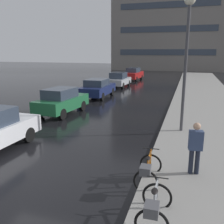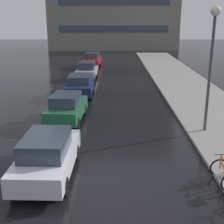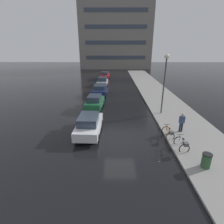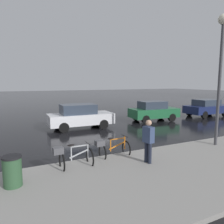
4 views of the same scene
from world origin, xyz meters
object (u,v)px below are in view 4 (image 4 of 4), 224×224
(bicycle_nearest, at_px, (72,157))
(car_green, at_px, (153,111))
(trash_bin, at_px, (12,173))
(car_white, at_px, (80,116))
(pedestrian, at_px, (148,140))
(streetlamp, at_px, (221,55))
(car_navy, at_px, (207,108))
(bicycle_second, at_px, (111,148))

(bicycle_nearest, xyz_separation_m, car_green, (-6.87, 8.64, 0.32))
(trash_bin, bearing_deg, car_white, 149.23)
(pedestrian, distance_m, streetlamp, 5.47)
(car_navy, height_order, streetlamp, streetlamp)
(bicycle_nearest, distance_m, pedestrian, 2.81)
(car_white, height_order, trash_bin, car_white)
(pedestrian, xyz_separation_m, streetlamp, (-0.52, 4.29, 3.35))
(bicycle_nearest, xyz_separation_m, car_white, (-6.72, 2.45, 0.34))
(bicycle_second, height_order, streetlamp, streetlamp)
(bicycle_nearest, distance_m, trash_bin, 2.05)
(bicycle_second, xyz_separation_m, car_white, (-6.30, 0.73, 0.36))
(trash_bin, bearing_deg, car_navy, 114.13)
(bicycle_nearest, xyz_separation_m, pedestrian, (0.85, 2.63, 0.50))
(bicycle_nearest, bearing_deg, car_green, 128.52)
(bicycle_nearest, height_order, bicycle_second, bicycle_nearest)
(pedestrian, distance_m, trash_bin, 4.60)
(bicycle_second, xyz_separation_m, trash_bin, (1.08, -3.67, 0.05))
(bicycle_nearest, distance_m, bicycle_second, 1.77)
(bicycle_nearest, bearing_deg, car_white, 159.97)
(car_white, bearing_deg, bicycle_second, -6.57)
(bicycle_nearest, relative_size, car_green, 0.34)
(car_green, distance_m, car_navy, 5.94)
(bicycle_second, distance_m, car_green, 9.47)
(bicycle_nearest, distance_m, car_navy, 16.06)
(bicycle_second, bearing_deg, trash_bin, -73.64)
(bicycle_second, height_order, trash_bin, trash_bin)
(car_green, bearing_deg, streetlamp, -13.38)
(bicycle_second, height_order, pedestrian, pedestrian)
(car_white, distance_m, trash_bin, 8.59)
(car_white, bearing_deg, car_green, 91.46)
(car_white, distance_m, car_navy, 12.13)
(car_navy, distance_m, trash_bin, 18.10)
(bicycle_second, xyz_separation_m, car_navy, (-6.32, 12.85, 0.31))
(bicycle_nearest, bearing_deg, streetlamp, 87.32)
(bicycle_nearest, distance_m, streetlamp, 7.93)
(bicycle_nearest, height_order, car_white, car_white)
(bicycle_nearest, height_order, car_green, car_green)
(car_white, height_order, streetlamp, streetlamp)
(car_navy, bearing_deg, bicycle_second, -63.80)
(car_white, xyz_separation_m, pedestrian, (7.56, 0.18, 0.16))
(pedestrian, bearing_deg, car_white, -178.61)
(car_green, distance_m, pedestrian, 9.78)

